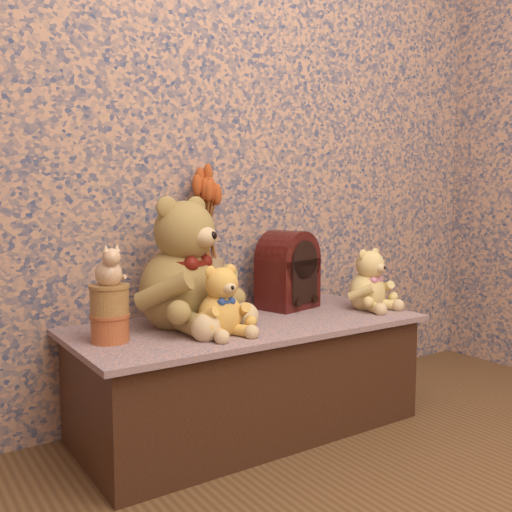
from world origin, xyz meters
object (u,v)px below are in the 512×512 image
(teddy_large, at_px, (180,257))
(biscuit_tin_lower, at_px, (110,328))
(teddy_medium, at_px, (220,297))
(cathedral_radio, at_px, (288,269))
(cat_figurine, at_px, (108,264))
(ceramic_vase, at_px, (207,286))
(teddy_small, at_px, (367,277))

(teddy_large, xyz_separation_m, biscuit_tin_lower, (-0.28, -0.08, -0.20))
(teddy_medium, distance_m, cathedral_radio, 0.51)
(cat_figurine, bearing_deg, ceramic_vase, 26.01)
(teddy_small, xyz_separation_m, biscuit_tin_lower, (-1.03, 0.06, -0.09))
(teddy_large, bearing_deg, ceramic_vase, 13.60)
(teddy_medium, bearing_deg, biscuit_tin_lower, 160.73)
(teddy_large, relative_size, cat_figurine, 3.67)
(teddy_small, height_order, cathedral_radio, cathedral_radio)
(cathedral_radio, relative_size, ceramic_vase, 1.48)
(teddy_large, bearing_deg, cathedral_radio, -17.12)
(teddy_medium, height_order, biscuit_tin_lower, teddy_medium)
(cathedral_radio, distance_m, cat_figurine, 0.80)
(ceramic_vase, distance_m, biscuit_tin_lower, 0.51)
(teddy_small, height_order, cat_figurine, cat_figurine)
(teddy_medium, relative_size, biscuit_tin_lower, 2.10)
(teddy_medium, distance_m, teddy_small, 0.71)
(ceramic_vase, distance_m, cat_figurine, 0.52)
(teddy_large, xyz_separation_m, cat_figurine, (-0.28, -0.08, 0.00))
(teddy_large, relative_size, teddy_small, 1.85)
(biscuit_tin_lower, bearing_deg, teddy_small, -3.39)
(teddy_small, xyz_separation_m, cat_figurine, (-1.03, 0.06, 0.11))
(teddy_small, bearing_deg, ceramic_vase, 145.60)
(teddy_small, relative_size, cathedral_radio, 0.83)
(teddy_medium, xyz_separation_m, cathedral_radio, (0.45, 0.24, 0.03))
(teddy_medium, relative_size, ceramic_vase, 1.15)
(teddy_medium, relative_size, teddy_small, 0.94)
(teddy_small, bearing_deg, cat_figurine, 167.79)
(teddy_small, bearing_deg, biscuit_tin_lower, 167.79)
(teddy_medium, xyz_separation_m, biscuit_tin_lower, (-0.33, 0.11, -0.08))
(teddy_large, height_order, teddy_medium, teddy_large)
(cathedral_radio, bearing_deg, biscuit_tin_lower, 175.00)
(teddy_small, xyz_separation_m, ceramic_vase, (-0.57, 0.27, -0.02))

